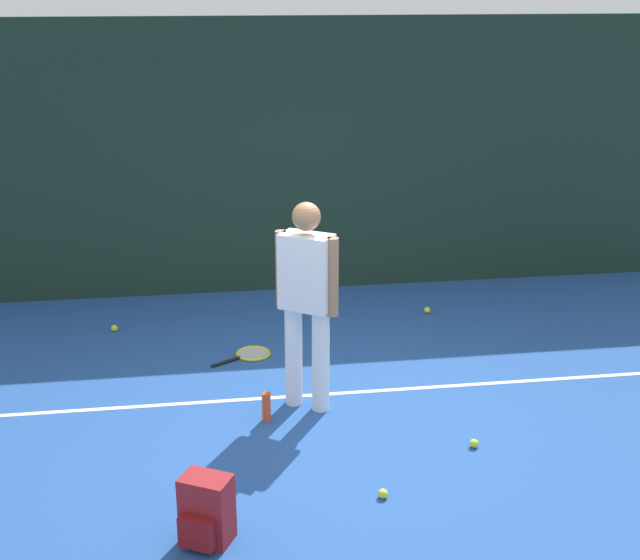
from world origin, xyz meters
name	(u,v)px	position (x,y,z in m)	size (l,w,h in m)	color
ground_plane	(327,415)	(0.00, 0.00, 0.00)	(12.00, 12.00, 0.00)	#234C93
back_fence	(286,159)	(0.00, 3.00, 1.46)	(10.00, 0.10, 2.93)	#192D23
court_line	(321,394)	(0.00, 0.36, 0.00)	(9.00, 0.05, 0.00)	white
tennis_player	(307,294)	(-0.14, 0.18, 0.97)	(0.46, 0.40, 1.70)	white
tennis_racket	(251,354)	(-0.53, 1.22, 0.01)	(0.62, 0.47, 0.03)	black
backpack	(206,512)	(-0.97, -1.48, 0.21)	(0.36, 0.37, 0.44)	maroon
tennis_ball_near_player	(427,310)	(1.36, 2.02, 0.03)	(0.07, 0.07, 0.07)	#CCE033
tennis_ball_by_fence	(383,494)	(0.20, -1.18, 0.03)	(0.07, 0.07, 0.07)	#CCE033
tennis_ball_mid_court	(474,443)	(1.00, -0.64, 0.03)	(0.07, 0.07, 0.07)	#CCE033
tennis_ball_far_left	(114,328)	(-1.82, 1.98, 0.03)	(0.07, 0.07, 0.07)	#CCE033
water_bottle	(266,407)	(-0.48, -0.02, 0.12)	(0.07, 0.07, 0.24)	#D84C26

